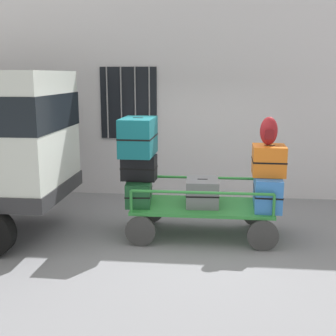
{
  "coord_description": "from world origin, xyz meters",
  "views": [
    {
      "loc": [
        0.38,
        -6.83,
        2.58
      ],
      "look_at": [
        -0.32,
        0.05,
        1.12
      ],
      "focal_mm": 47.08,
      "sensor_mm": 36.0,
      "label": 1
    }
  ],
  "objects_px": {
    "suitcase_left_bottom": "(139,192)",
    "suitcase_left_middle": "(139,168)",
    "suitcase_midleft_bottom": "(202,192)",
    "suitcase_center_bottom": "(267,191)",
    "suitcase_left_top": "(138,137)",
    "suitcase_center_middle": "(269,160)",
    "backpack": "(269,131)",
    "luggage_cart": "(202,211)"
  },
  "relations": [
    {
      "from": "suitcase_center_middle",
      "to": "backpack",
      "type": "height_order",
      "value": "backpack"
    },
    {
      "from": "luggage_cart",
      "to": "backpack",
      "type": "relative_size",
      "value": 5.27
    },
    {
      "from": "suitcase_left_middle",
      "to": "suitcase_center_bottom",
      "type": "height_order",
      "value": "suitcase_left_middle"
    },
    {
      "from": "suitcase_left_bottom",
      "to": "suitcase_center_middle",
      "type": "height_order",
      "value": "suitcase_center_middle"
    },
    {
      "from": "suitcase_left_top",
      "to": "backpack",
      "type": "height_order",
      "value": "backpack"
    },
    {
      "from": "suitcase_left_middle",
      "to": "suitcase_left_top",
      "type": "relative_size",
      "value": 0.68
    },
    {
      "from": "suitcase_left_top",
      "to": "suitcase_center_bottom",
      "type": "distance_m",
      "value": 2.23
    },
    {
      "from": "suitcase_center_bottom",
      "to": "suitcase_left_bottom",
      "type": "bearing_deg",
      "value": -179.53
    },
    {
      "from": "suitcase_midleft_bottom",
      "to": "backpack",
      "type": "distance_m",
      "value": 1.42
    },
    {
      "from": "suitcase_left_middle",
      "to": "suitcase_center_middle",
      "type": "distance_m",
      "value": 2.07
    },
    {
      "from": "suitcase_left_middle",
      "to": "suitcase_midleft_bottom",
      "type": "height_order",
      "value": "suitcase_left_middle"
    },
    {
      "from": "suitcase_left_middle",
      "to": "suitcase_left_top",
      "type": "xyz_separation_m",
      "value": [
        -0.0,
        -0.03,
        0.51
      ]
    },
    {
      "from": "suitcase_left_top",
      "to": "suitcase_center_middle",
      "type": "distance_m",
      "value": 2.09
    },
    {
      "from": "backpack",
      "to": "suitcase_left_bottom",
      "type": "bearing_deg",
      "value": -179.71
    },
    {
      "from": "backpack",
      "to": "suitcase_left_middle",
      "type": "bearing_deg",
      "value": 179.85
    },
    {
      "from": "suitcase_midleft_bottom",
      "to": "suitcase_center_middle",
      "type": "relative_size",
      "value": 1.16
    },
    {
      "from": "suitcase_left_middle",
      "to": "suitcase_center_bottom",
      "type": "relative_size",
      "value": 0.59
    },
    {
      "from": "suitcase_center_bottom",
      "to": "suitcase_center_middle",
      "type": "height_order",
      "value": "suitcase_center_middle"
    },
    {
      "from": "suitcase_left_top",
      "to": "backpack",
      "type": "bearing_deg",
      "value": 0.74
    },
    {
      "from": "suitcase_midleft_bottom",
      "to": "suitcase_center_bottom",
      "type": "height_order",
      "value": "suitcase_center_bottom"
    },
    {
      "from": "suitcase_left_bottom",
      "to": "suitcase_left_middle",
      "type": "height_order",
      "value": "suitcase_left_middle"
    },
    {
      "from": "suitcase_left_bottom",
      "to": "suitcase_center_middle",
      "type": "relative_size",
      "value": 1.46
    },
    {
      "from": "luggage_cart",
      "to": "suitcase_center_bottom",
      "type": "xyz_separation_m",
      "value": [
        1.03,
        0.03,
        0.36
      ]
    },
    {
      "from": "suitcase_left_bottom",
      "to": "suitcase_left_middle",
      "type": "distance_m",
      "value": 0.4
    },
    {
      "from": "suitcase_left_bottom",
      "to": "suitcase_midleft_bottom",
      "type": "height_order",
      "value": "suitcase_midleft_bottom"
    },
    {
      "from": "suitcase_left_bottom",
      "to": "suitcase_center_bottom",
      "type": "xyz_separation_m",
      "value": [
        2.07,
        0.02,
        0.07
      ]
    },
    {
      "from": "suitcase_center_bottom",
      "to": "suitcase_center_middle",
      "type": "relative_size",
      "value": 1.77
    },
    {
      "from": "suitcase_midleft_bottom",
      "to": "suitcase_center_middle",
      "type": "bearing_deg",
      "value": 1.22
    },
    {
      "from": "luggage_cart",
      "to": "suitcase_left_bottom",
      "type": "relative_size",
      "value": 2.87
    },
    {
      "from": "backpack",
      "to": "suitcase_midleft_bottom",
      "type": "bearing_deg",
      "value": -179.13
    },
    {
      "from": "suitcase_left_middle",
      "to": "suitcase_left_top",
      "type": "bearing_deg",
      "value": -90.0
    },
    {
      "from": "luggage_cart",
      "to": "suitcase_left_bottom",
      "type": "bearing_deg",
      "value": 179.18
    },
    {
      "from": "suitcase_left_middle",
      "to": "suitcase_left_top",
      "type": "distance_m",
      "value": 0.51
    },
    {
      "from": "suitcase_left_bottom",
      "to": "suitcase_midleft_bottom",
      "type": "distance_m",
      "value": 1.03
    },
    {
      "from": "suitcase_center_bottom",
      "to": "suitcase_center_middle",
      "type": "bearing_deg",
      "value": -90.0
    },
    {
      "from": "suitcase_left_middle",
      "to": "suitcase_midleft_bottom",
      "type": "distance_m",
      "value": 1.1
    },
    {
      "from": "suitcase_left_middle",
      "to": "suitcase_center_bottom",
      "type": "bearing_deg",
      "value": 0.04
    },
    {
      "from": "suitcase_center_middle",
      "to": "suitcase_center_bottom",
      "type": "bearing_deg",
      "value": 90.0
    },
    {
      "from": "suitcase_left_top",
      "to": "luggage_cart",
      "type": "bearing_deg",
      "value": 0.07
    },
    {
      "from": "suitcase_left_bottom",
      "to": "backpack",
      "type": "distance_m",
      "value": 2.29
    },
    {
      "from": "suitcase_left_bottom",
      "to": "suitcase_midleft_bottom",
      "type": "relative_size",
      "value": 1.27
    },
    {
      "from": "suitcase_left_bottom",
      "to": "suitcase_left_middle",
      "type": "bearing_deg",
      "value": 90.0
    }
  ]
}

